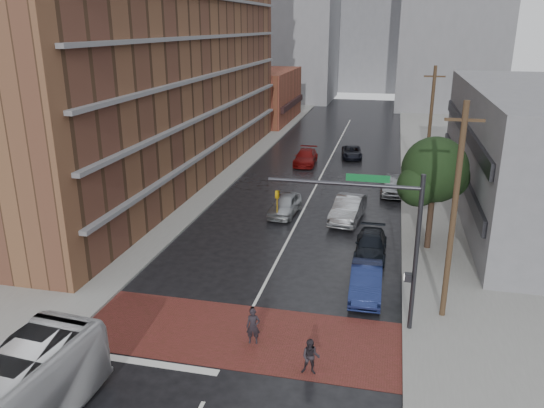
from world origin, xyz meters
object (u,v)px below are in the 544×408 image
at_px(car_parked_far, 393,185).
at_px(pedestrian_a, 253,326).
at_px(car_travel_b, 348,209).
at_px(car_travel_c, 306,157).
at_px(pedestrian_b, 311,357).
at_px(suv_travel, 352,152).
at_px(car_travel_a, 285,205).
at_px(car_parked_mid, 371,245).
at_px(car_parked_near, 366,282).

bearing_deg(car_parked_far, pedestrian_a, -101.30).
height_order(car_travel_b, car_travel_c, car_travel_b).
relative_size(pedestrian_b, car_travel_b, 0.29).
xyz_separation_m(pedestrian_a, suv_travel, (1.30, 34.46, -0.22)).
relative_size(car_travel_a, car_parked_mid, 0.98).
xyz_separation_m(car_parked_near, car_parked_mid, (0.00, 5.04, -0.09)).
height_order(pedestrian_a, car_parked_far, pedestrian_a).
bearing_deg(suv_travel, car_travel_a, -107.66).
distance_m(pedestrian_b, car_parked_near, 7.12).
distance_m(car_travel_a, car_parked_near, 12.50).
bearing_deg(suv_travel, car_parked_near, -91.56).
distance_m(suv_travel, car_parked_far, 12.23).
relative_size(car_travel_b, car_travel_c, 1.04).
relative_size(pedestrian_a, suv_travel, 0.38).
distance_m(pedestrian_a, car_parked_near, 6.95).
relative_size(suv_travel, car_parked_far, 0.95).
relative_size(pedestrian_a, pedestrian_b, 1.09).
bearing_deg(car_parked_near, car_travel_b, 98.51).
height_order(pedestrian_a, car_travel_a, pedestrian_a).
relative_size(pedestrian_b, car_travel_a, 0.34).
bearing_deg(car_travel_b, car_parked_near, -73.35).
height_order(car_travel_a, car_parked_mid, car_travel_a).
relative_size(pedestrian_a, car_parked_mid, 0.37).
distance_m(car_travel_b, car_travel_c, 15.80).
distance_m(car_travel_b, car_parked_near, 10.78).
relative_size(pedestrian_a, car_travel_b, 0.32).
height_order(pedestrian_b, suv_travel, pedestrian_b).
xyz_separation_m(pedestrian_a, car_travel_b, (2.56, 16.00, 0.03)).
xyz_separation_m(car_travel_c, car_parked_mid, (7.27, -20.42, -0.07)).
relative_size(pedestrian_b, suv_travel, 0.35).
relative_size(car_travel_a, suv_travel, 1.02).
distance_m(car_travel_c, car_parked_near, 26.47).
height_order(car_travel_b, car_parked_far, car_travel_b).
height_order(car_travel_b, car_parked_near, car_travel_b).
bearing_deg(car_parked_mid, car_travel_c, 109.71).
bearing_deg(car_parked_mid, pedestrian_a, -112.80).
bearing_deg(car_parked_near, pedestrian_a, -130.67).
xyz_separation_m(pedestrian_b, car_parked_far, (2.81, 24.50, 0.01)).
relative_size(car_travel_c, car_parked_mid, 1.11).
height_order(car_travel_a, car_parked_far, car_parked_far).
bearing_deg(car_parked_mid, car_travel_a, 137.91).
bearing_deg(pedestrian_b, car_parked_mid, 80.39).
bearing_deg(pedestrian_a, car_parked_far, 67.62).
relative_size(car_travel_b, suv_travel, 1.21).
relative_size(car_travel_b, car_parked_far, 1.15).
bearing_deg(suv_travel, car_travel_c, -146.59).
height_order(car_parked_mid, car_parked_far, car_parked_far).
distance_m(car_travel_a, car_travel_b, 4.49).
height_order(car_travel_c, car_parked_far, car_parked_far).
relative_size(car_parked_near, car_parked_mid, 1.00).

